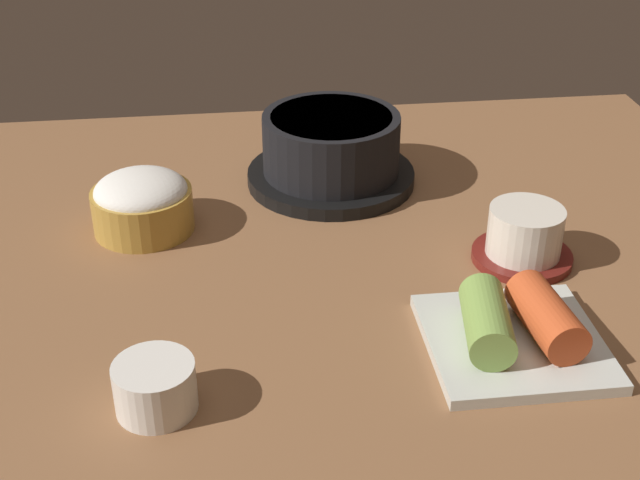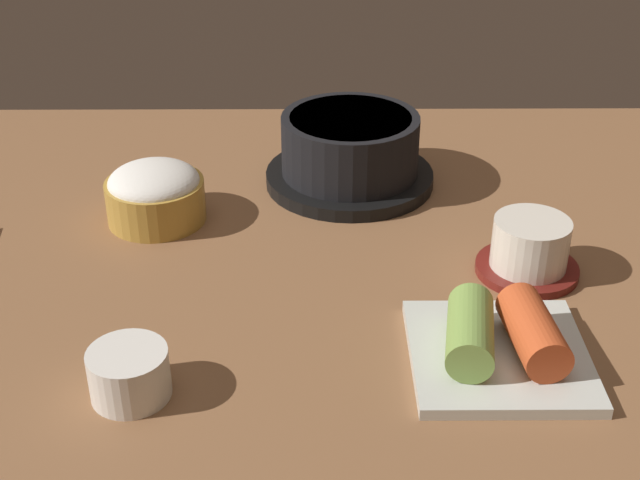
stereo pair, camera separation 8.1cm
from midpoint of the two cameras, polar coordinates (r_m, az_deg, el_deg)
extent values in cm
cube|color=brown|center=(84.83, 1.38, -1.73)|extent=(100.00, 76.00, 2.00)
cylinder|color=black|center=(98.08, 4.31, 4.04)|extent=(18.68, 18.68, 1.45)
cylinder|color=black|center=(96.38, 4.40, 6.17)|extent=(15.09, 15.09, 6.53)
cylinder|color=#D15619|center=(95.21, 4.47, 7.80)|extent=(13.28, 13.28, 0.60)
cylinder|color=#B78C38|center=(90.57, -8.16, 2.48)|extent=(10.13, 10.13, 4.36)
ellipsoid|color=white|center=(89.59, -8.26, 3.71)|extent=(9.32, 9.32, 3.54)
cylinder|color=maroon|center=(84.94, 16.02, -1.89)|extent=(9.59, 9.59, 0.80)
cylinder|color=silver|center=(83.56, 16.28, -0.30)|extent=(7.08, 7.08, 4.69)
cylinder|color=#C6D18C|center=(82.58, 16.49, 0.92)|extent=(6.02, 6.02, 0.40)
cube|color=silver|center=(73.09, 14.73, -7.40)|extent=(14.22, 14.22, 1.00)
cylinder|color=#7A9E47|center=(71.09, 13.03, -5.96)|extent=(5.07, 9.02, 3.73)
cylinder|color=#C64C23|center=(72.40, 16.89, -5.84)|extent=(4.52, 8.84, 3.73)
cylinder|color=white|center=(67.35, -8.97, -8.73)|extent=(6.16, 6.16, 3.98)
cylinder|color=brown|center=(66.31, -9.08, -7.60)|extent=(5.05, 5.05, 0.50)
camera|label=1|loc=(0.04, -87.14, 1.67)|focal=49.08mm
camera|label=2|loc=(0.04, 92.86, -1.67)|focal=49.08mm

